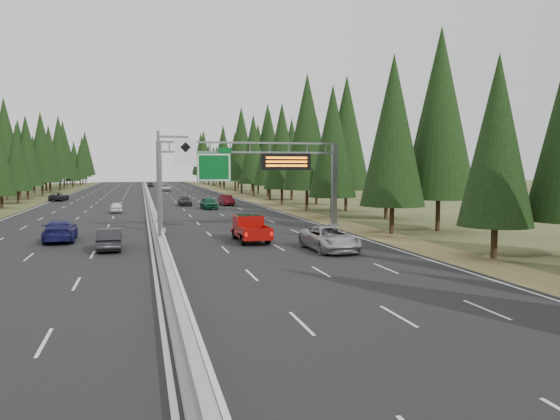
% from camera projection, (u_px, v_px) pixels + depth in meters
% --- Properties ---
extents(ground, '(400.00, 400.00, 0.00)m').
position_uv_depth(ground, '(197.00, 402.00, 13.01)').
color(ground, '#37421E').
rests_on(ground, ground).
extents(road, '(32.00, 260.00, 0.08)m').
position_uv_depth(road, '(148.00, 201.00, 90.28)').
color(road, black).
rests_on(road, ground).
extents(shoulder_right, '(3.60, 260.00, 0.06)m').
position_uv_depth(shoulder_right, '(254.00, 200.00, 94.68)').
color(shoulder_right, olive).
rests_on(shoulder_right, ground).
extents(shoulder_left, '(3.60, 260.00, 0.06)m').
position_uv_depth(shoulder_left, '(32.00, 203.00, 85.88)').
color(shoulder_left, '#37421E').
rests_on(shoulder_left, ground).
extents(median_barrier, '(0.70, 260.00, 0.85)m').
position_uv_depth(median_barrier, '(148.00, 199.00, 90.25)').
color(median_barrier, gray).
rests_on(median_barrier, road).
extents(sign_gantry, '(16.75, 0.98, 7.80)m').
position_uv_depth(sign_gantry, '(258.00, 171.00, 48.50)').
color(sign_gantry, slate).
rests_on(sign_gantry, road).
extents(hov_sign_pole, '(2.80, 0.50, 8.00)m').
position_uv_depth(hov_sign_pole, '(168.00, 181.00, 36.90)').
color(hov_sign_pole, slate).
rests_on(hov_sign_pole, road).
extents(tree_row_right, '(11.42, 245.62, 18.92)m').
position_uv_depth(tree_row_right, '(286.00, 146.00, 89.64)').
color(tree_row_right, black).
rests_on(tree_row_right, ground).
extents(tree_row_left, '(11.58, 246.75, 18.81)m').
position_uv_depth(tree_row_left, '(0.00, 144.00, 83.30)').
color(tree_row_left, black).
rests_on(tree_row_left, ground).
extents(silver_minivan, '(2.92, 5.96, 1.63)m').
position_uv_depth(silver_minivan, '(330.00, 238.00, 36.26)').
color(silver_minivan, '#9B9A9F').
rests_on(silver_minivan, road).
extents(red_pickup, '(2.12, 5.93, 1.93)m').
position_uv_depth(red_pickup, '(249.00, 227.00, 41.22)').
color(red_pickup, black).
rests_on(red_pickup, road).
extents(car_ahead_green, '(2.16, 4.76, 1.59)m').
position_uv_depth(car_ahead_green, '(209.00, 203.00, 73.03)').
color(car_ahead_green, '#114C2D').
rests_on(car_ahead_green, road).
extents(car_ahead_dkred, '(1.88, 4.66, 1.50)m').
position_uv_depth(car_ahead_dkred, '(226.00, 200.00, 80.07)').
color(car_ahead_dkred, '#4C0A11').
rests_on(car_ahead_dkred, road).
extents(car_ahead_dkgrey, '(1.85, 4.50, 1.30)m').
position_uv_depth(car_ahead_dkgrey, '(185.00, 201.00, 79.51)').
color(car_ahead_dkgrey, black).
rests_on(car_ahead_dkgrey, road).
extents(car_ahead_white, '(2.75, 5.87, 1.63)m').
position_uv_depth(car_ahead_white, '(165.00, 188.00, 129.94)').
color(car_ahead_white, '#BBBBBB').
rests_on(car_ahead_white, road).
extents(car_ahead_far, '(1.71, 4.25, 1.45)m').
position_uv_depth(car_ahead_far, '(150.00, 185.00, 156.25)').
color(car_ahead_far, black).
rests_on(car_ahead_far, road).
extents(car_onc_near, '(1.65, 4.47, 1.46)m').
position_uv_depth(car_onc_near, '(110.00, 239.00, 36.56)').
color(car_onc_near, black).
rests_on(car_onc_near, road).
extents(car_onc_blue, '(2.53, 5.67, 1.62)m').
position_uv_depth(car_onc_blue, '(60.00, 231.00, 40.86)').
color(car_onc_blue, '#1A1753').
rests_on(car_onc_blue, road).
extents(car_onc_white, '(1.58, 3.84, 1.30)m').
position_uv_depth(car_onc_white, '(117.00, 207.00, 67.23)').
color(car_onc_white, white).
rests_on(car_onc_white, road).
extents(car_onc_far, '(2.83, 5.31, 1.42)m').
position_uv_depth(car_onc_far, '(59.00, 197.00, 91.14)').
color(car_onc_far, black).
rests_on(car_onc_far, road).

